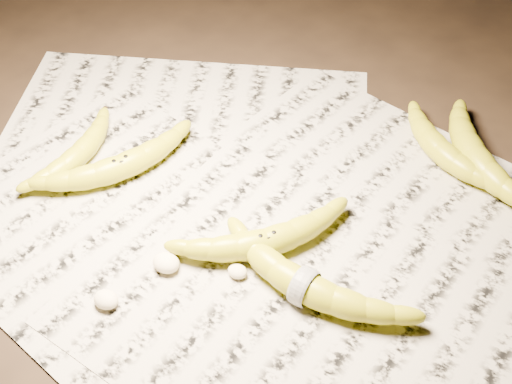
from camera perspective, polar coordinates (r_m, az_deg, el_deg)
The scene contains 12 objects.
ground at distance 0.97m, azimuth -1.15°, elevation -1.48°, with size 3.00×3.00×0.00m, color black.
newspaper_patch at distance 0.96m, azimuth -1.03°, elevation -1.72°, with size 0.90×0.70×0.01m, color #ADA794.
banana_left_a at distance 1.01m, azimuth -10.79°, elevation 2.13°, with size 0.21×0.06×0.04m, color #B4A416, non-canonical shape.
banana_left_b at distance 1.05m, azimuth -13.99°, elevation 3.12°, with size 0.17×0.05×0.03m, color #B4A416, non-canonical shape.
banana_center at distance 0.90m, azimuth 0.85°, elevation -3.89°, with size 0.21×0.06×0.04m, color #B4A416, non-canonical shape.
banana_taped at distance 0.85m, azimuth 3.87°, elevation -7.40°, with size 0.24×0.06×0.04m, color #B4A416, non-canonical shape.
banana_upper_a at distance 1.05m, azimuth 14.57°, elevation 3.38°, with size 0.18×0.06×0.04m, color #B4A416, non-canonical shape.
banana_upper_b at distance 1.05m, azimuth 17.10°, elevation 2.91°, with size 0.20×0.07×0.04m, color #B4A416, non-canonical shape.
measuring_tape at distance 0.85m, azimuth 3.87°, elevation -7.40°, with size 0.05×0.05×0.00m, color white.
flesh_chunk_a at distance 0.89m, azimuth -7.22°, elevation -5.48°, with size 0.04×0.03×0.02m, color beige.
flesh_chunk_b at distance 0.87m, azimuth -11.95°, elevation -8.26°, with size 0.03×0.03×0.02m, color beige.
flesh_chunk_c at distance 0.88m, azimuth -1.50°, elevation -6.21°, with size 0.03×0.02×0.01m, color beige.
Camera 1 is at (0.35, -0.56, 0.71)m, focal length 50.00 mm.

